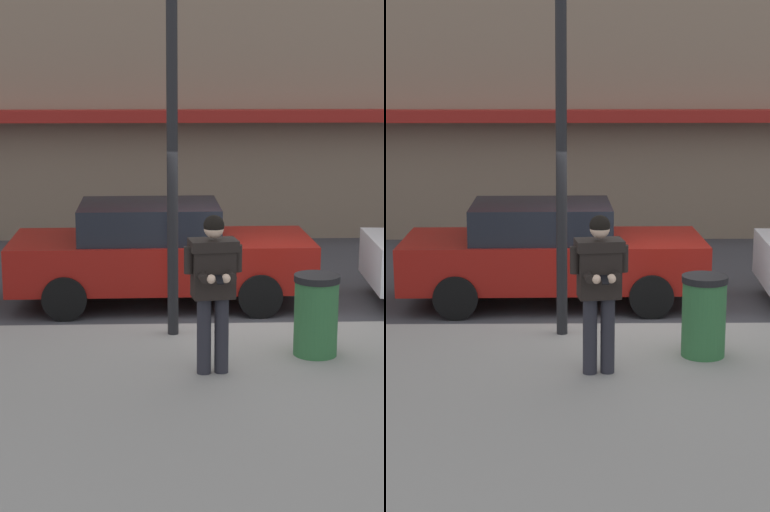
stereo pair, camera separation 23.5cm
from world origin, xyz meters
The scene contains 7 objects.
ground_plane centered at (0.00, 0.00, 0.00)m, with size 80.00×80.00×0.00m, color #3D3D42.
sidewalk centered at (1.00, -2.85, 0.07)m, with size 32.00×5.30×0.14m, color gray.
curb_paint_line centered at (1.00, 0.05, 0.00)m, with size 28.00×0.12×0.01m, color silver.
parked_sedan_mid centered at (-1.29, 1.39, 0.79)m, with size 4.52×1.98×1.54m.
man_texting_on_phone centered at (-0.69, -2.15, 1.25)m, with size 0.65×0.62×1.81m.
street_lamp_post centered at (-1.11, -0.65, 3.14)m, with size 0.36×0.36×4.88m.
trash_bin centered at (0.57, -1.55, 0.63)m, with size 0.55×0.55×0.98m.
Camera 2 is at (-1.05, -11.28, 3.45)m, focal length 60.00 mm.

